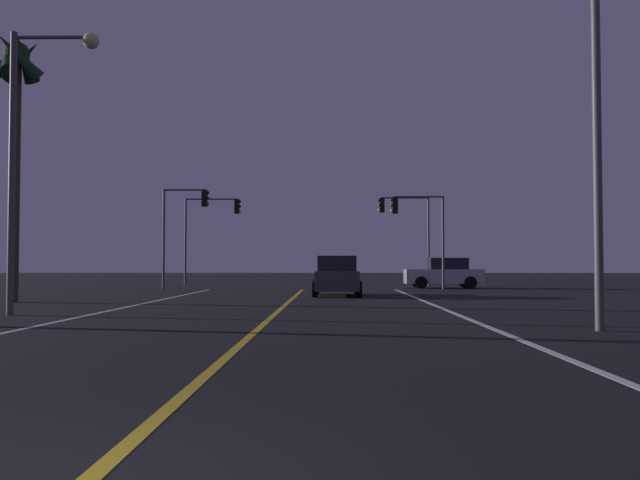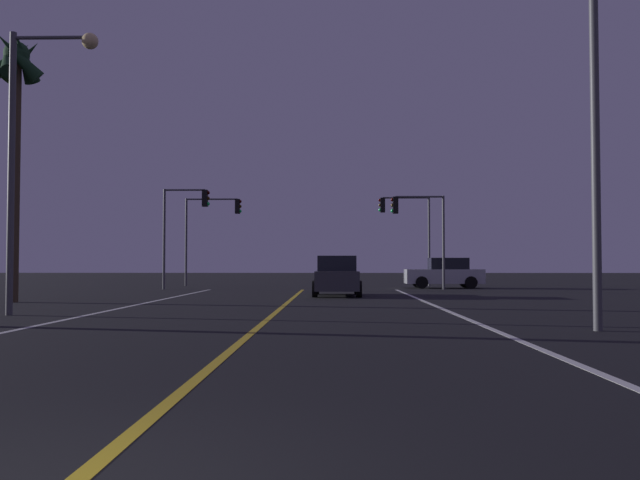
% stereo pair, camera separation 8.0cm
% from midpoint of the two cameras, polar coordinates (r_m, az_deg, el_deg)
% --- Properties ---
extents(lane_edge_right, '(0.16, 38.27, 0.01)m').
position_cam_midpoint_polar(lane_edge_right, '(17.37, 12.15, -6.44)').
color(lane_edge_right, silver).
rests_on(lane_edge_right, ground).
extents(lane_edge_left, '(0.16, 38.27, 0.01)m').
position_cam_midpoint_polar(lane_edge_left, '(18.24, -20.02, -6.15)').
color(lane_edge_left, silver).
rests_on(lane_edge_left, ground).
extents(lane_center_divider, '(0.16, 38.27, 0.01)m').
position_cam_midpoint_polar(lane_center_divider, '(17.12, -4.35, -6.55)').
color(lane_center_divider, gold).
rests_on(lane_center_divider, ground).
extents(car_crossing_side, '(4.30, 2.02, 1.70)m').
position_cam_midpoint_polar(car_crossing_side, '(39.22, 10.23, -2.75)').
color(car_crossing_side, black).
rests_on(car_crossing_side, ground).
extents(car_ahead_far, '(2.02, 4.30, 1.70)m').
position_cam_midpoint_polar(car_ahead_far, '(29.25, 1.33, -3.06)').
color(car_ahead_far, black).
rests_on(car_ahead_far, ground).
extents(traffic_light_near_right, '(2.88, 0.36, 5.00)m').
position_cam_midpoint_polar(traffic_light_near_right, '(36.98, 8.01, 1.69)').
color(traffic_light_near_right, '#4C4C51').
rests_on(traffic_light_near_right, ground).
extents(traffic_light_near_left, '(2.52, 0.36, 5.39)m').
position_cam_midpoint_polar(traffic_light_near_left, '(37.56, -11.20, 2.03)').
color(traffic_light_near_left, '#4C4C51').
rests_on(traffic_light_near_left, ground).
extents(traffic_light_far_right, '(3.17, 0.36, 5.48)m').
position_cam_midpoint_polar(traffic_light_far_right, '(42.44, 6.97, 1.68)').
color(traffic_light_far_right, '#4C4C51').
rests_on(traffic_light_far_right, ground).
extents(traffic_light_far_left, '(3.50, 0.36, 5.41)m').
position_cam_midpoint_polar(traffic_light_far_left, '(42.85, -8.99, 1.61)').
color(traffic_light_far_left, '#4C4C51').
rests_on(traffic_light_far_left, ground).
extents(street_lamp_right_near, '(1.85, 0.44, 7.34)m').
position_cam_midpoint_polar(street_lamp_right_near, '(15.30, 20.35, 10.69)').
color(street_lamp_right_near, '#4C4C51').
rests_on(street_lamp_right_near, ground).
extents(street_lamp_left_mid, '(2.39, 0.44, 7.59)m').
position_cam_midpoint_polar(street_lamp_left_mid, '(20.05, -22.82, 8.23)').
color(street_lamp_left_mid, '#4C4C51').
rests_on(street_lamp_left_mid, ground).
extents(palm_tree_left_mid, '(1.99, 2.14, 9.70)m').
position_cam_midpoint_polar(palm_tree_left_mid, '(27.43, -24.04, 11.65)').
color(palm_tree_left_mid, '#473826').
rests_on(palm_tree_left_mid, ground).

